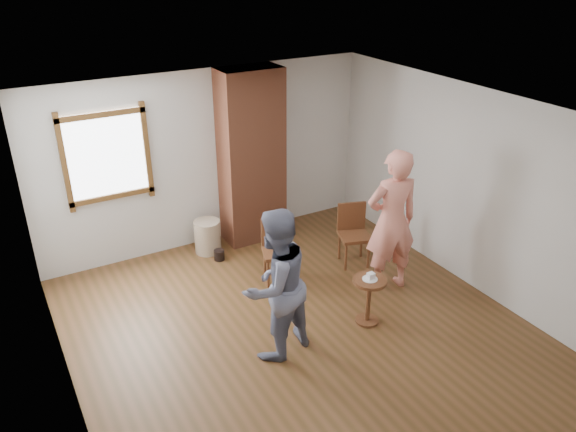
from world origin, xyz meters
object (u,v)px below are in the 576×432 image
at_px(dining_chair_right, 353,230).
at_px(man, 275,285).
at_px(stoneware_crock, 208,236).
at_px(side_table, 369,293).
at_px(dining_chair_left, 277,246).
at_px(person_pink, 392,221).

xyz_separation_m(dining_chair_right, man, (-1.89, -1.21, 0.38)).
relative_size(stoneware_crock, side_table, 0.82).
bearing_deg(stoneware_crock, man, -94.73).
height_order(dining_chair_left, dining_chair_right, dining_chair_right).
bearing_deg(dining_chair_left, man, -99.57).
height_order(stoneware_crock, dining_chair_right, dining_chair_right).
bearing_deg(dining_chair_left, stoneware_crock, 135.30).
bearing_deg(person_pink, man, 24.58).
relative_size(man, person_pink, 0.91).
xyz_separation_m(dining_chair_left, person_pink, (1.16, -0.89, 0.48)).
height_order(dining_chair_left, man, man).
xyz_separation_m(stoneware_crock, dining_chair_right, (1.69, -1.27, 0.24)).
relative_size(stoneware_crock, dining_chair_right, 0.57).
bearing_deg(side_table, person_pink, 36.23).
relative_size(stoneware_crock, person_pink, 0.26).
relative_size(dining_chair_right, side_table, 1.45).
bearing_deg(side_table, stoneware_crock, 111.50).
bearing_deg(person_pink, dining_chair_left, -26.05).
height_order(dining_chair_right, person_pink, person_pink).
distance_m(stoneware_crock, dining_chair_left, 1.29).
bearing_deg(dining_chair_right, stoneware_crock, 161.44).
bearing_deg(person_pink, stoneware_crock, -38.50).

